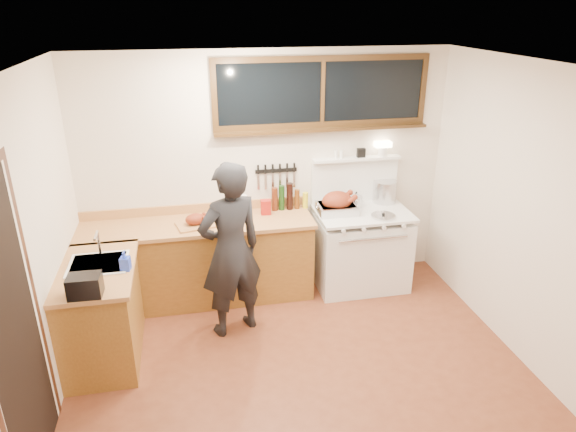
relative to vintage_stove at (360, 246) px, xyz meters
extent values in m
cube|color=brown|center=(-1.00, -1.41, -0.48)|extent=(4.00, 3.50, 0.02)
cube|color=beige|center=(-1.00, 0.36, 0.83)|extent=(4.00, 0.05, 2.60)
cube|color=beige|center=(-1.00, -3.19, 0.83)|extent=(4.00, 0.05, 2.60)
cube|color=beige|center=(-3.03, -1.41, 0.83)|extent=(0.05, 3.50, 2.60)
cube|color=beige|center=(1.02, -1.41, 0.83)|extent=(0.05, 3.50, 2.60)
cube|color=white|center=(-1.00, -1.41, 2.16)|extent=(4.00, 3.50, 0.05)
cube|color=brown|center=(-1.80, 0.04, -0.04)|extent=(2.40, 0.60, 0.86)
cube|color=#B87F49|center=(-1.80, 0.03, 0.41)|extent=(2.44, 0.64, 0.04)
cube|color=#B87F49|center=(-1.80, 0.32, 0.48)|extent=(2.40, 0.03, 0.10)
sphere|color=#B78C38|center=(-2.80, -0.24, 0.23)|extent=(0.03, 0.03, 0.03)
sphere|color=#B78C38|center=(-2.30, -0.24, 0.23)|extent=(0.03, 0.03, 0.03)
sphere|color=#B78C38|center=(-1.80, -0.24, 0.23)|extent=(0.03, 0.03, 0.03)
sphere|color=#B78C38|center=(-1.30, -0.24, 0.23)|extent=(0.03, 0.03, 0.03)
sphere|color=#B78C38|center=(-0.85, -0.24, 0.23)|extent=(0.03, 0.03, 0.03)
cube|color=brown|center=(-2.70, -0.79, -0.04)|extent=(0.60, 1.05, 0.86)
cube|color=#B87F49|center=(-2.69, -0.79, 0.41)|extent=(0.64, 1.09, 0.04)
cube|color=white|center=(-2.68, -0.71, 0.37)|extent=(0.45, 0.40, 0.14)
cube|color=white|center=(-2.68, -0.71, 0.44)|extent=(0.50, 0.45, 0.01)
cylinder|color=silver|center=(-2.68, -0.53, 0.55)|extent=(0.02, 0.02, 0.24)
cylinder|color=silver|center=(-2.68, -0.61, 0.66)|extent=(0.02, 0.18, 0.02)
cube|color=white|center=(0.00, -0.01, -0.06)|extent=(1.00, 0.70, 0.82)
cube|color=white|center=(0.00, -0.01, 0.42)|extent=(1.02, 0.72, 0.03)
cube|color=white|center=(0.00, -0.35, 0.05)|extent=(0.88, 0.02, 0.46)
cylinder|color=silver|center=(0.00, -0.38, 0.27)|extent=(0.75, 0.02, 0.02)
cylinder|color=white|center=(-0.33, -0.37, 0.38)|extent=(0.04, 0.03, 0.04)
cylinder|color=white|center=(-0.11, -0.37, 0.38)|extent=(0.04, 0.03, 0.04)
cylinder|color=white|center=(0.11, -0.37, 0.38)|extent=(0.04, 0.03, 0.04)
cylinder|color=white|center=(0.33, -0.37, 0.38)|extent=(0.04, 0.03, 0.04)
cube|color=white|center=(0.00, 0.31, 0.68)|extent=(1.00, 0.05, 0.50)
cube|color=white|center=(0.00, 0.28, 0.95)|extent=(1.00, 0.12, 0.03)
cylinder|color=white|center=(0.30, 0.28, 1.01)|extent=(0.10, 0.10, 0.10)
cube|color=#FFE5B2|center=(0.30, 0.28, 1.09)|extent=(0.18, 0.09, 0.06)
cube|color=black|center=(0.05, 0.28, 1.01)|extent=(0.09, 0.05, 0.10)
cylinder|color=white|center=(-0.18, 0.28, 1.01)|extent=(0.04, 0.04, 0.09)
cylinder|color=white|center=(-0.24, 0.28, 1.01)|extent=(0.04, 0.04, 0.09)
cube|color=black|center=(-0.40, 0.32, 1.68)|extent=(2.20, 0.01, 0.62)
cube|color=black|center=(-0.40, 0.32, 2.02)|extent=(2.32, 0.04, 0.06)
cube|color=black|center=(-0.40, 0.32, 1.34)|extent=(2.32, 0.04, 0.06)
cube|color=black|center=(-1.53, 0.32, 1.68)|extent=(0.06, 0.04, 0.62)
cube|color=black|center=(0.73, 0.32, 1.68)|extent=(0.06, 0.04, 0.62)
cube|color=black|center=(-0.40, 0.32, 1.68)|extent=(0.04, 0.04, 0.62)
cube|color=black|center=(-0.40, 0.27, 1.30)|extent=(2.32, 0.13, 0.03)
cube|color=black|center=(-2.99, -1.96, 0.58)|extent=(0.01, 0.86, 2.10)
cube|color=black|center=(-2.99, -1.48, 0.58)|extent=(0.01, 0.07, 2.10)
cube|color=black|center=(-0.90, 0.33, 0.85)|extent=(0.46, 0.02, 0.04)
cube|color=silver|center=(-1.10, 0.31, 0.74)|extent=(0.02, 0.00, 0.18)
cube|color=black|center=(-1.10, 0.31, 0.88)|extent=(0.02, 0.02, 0.10)
cube|color=silver|center=(-1.02, 0.31, 0.74)|extent=(0.02, 0.00, 0.18)
cube|color=black|center=(-1.02, 0.31, 0.88)|extent=(0.02, 0.02, 0.10)
cube|color=silver|center=(-0.94, 0.31, 0.74)|extent=(0.02, 0.00, 0.18)
cube|color=black|center=(-0.94, 0.31, 0.88)|extent=(0.02, 0.02, 0.10)
cube|color=silver|center=(-0.86, 0.31, 0.74)|extent=(0.03, 0.00, 0.18)
cube|color=black|center=(-0.86, 0.31, 0.88)|extent=(0.02, 0.02, 0.10)
cube|color=silver|center=(-0.78, 0.31, 0.74)|extent=(0.03, 0.00, 0.18)
cube|color=black|center=(-0.78, 0.31, 0.88)|extent=(0.02, 0.02, 0.10)
cube|color=silver|center=(-0.70, 0.31, 0.74)|extent=(0.03, 0.00, 0.18)
cube|color=black|center=(-0.70, 0.31, 0.88)|extent=(0.02, 0.02, 0.10)
imported|color=black|center=(-1.51, -0.62, 0.40)|extent=(0.74, 0.61, 1.74)
imported|color=blue|center=(-2.43, -0.87, 0.52)|extent=(0.09, 0.10, 0.18)
cube|color=black|center=(-2.70, -1.24, 0.52)|extent=(0.26, 0.18, 0.17)
cube|color=#B87F49|center=(-1.81, -0.04, 0.44)|extent=(0.42, 0.35, 0.02)
ellipsoid|color=maroon|center=(-1.81, -0.04, 0.51)|extent=(0.23, 0.18, 0.12)
sphere|color=maroon|center=(-1.72, 0.01, 0.53)|extent=(0.05, 0.05, 0.05)
sphere|color=maroon|center=(-1.72, -0.09, 0.53)|extent=(0.05, 0.05, 0.05)
cube|color=silver|center=(-0.29, 0.01, 0.48)|extent=(0.43, 0.33, 0.10)
cube|color=#3F3F42|center=(-0.29, 0.01, 0.52)|extent=(0.38, 0.28, 0.03)
torus|color=silver|center=(-0.51, 0.01, 0.53)|extent=(0.02, 0.10, 0.10)
torus|color=silver|center=(-0.07, 0.01, 0.53)|extent=(0.02, 0.10, 0.10)
ellipsoid|color=maroon|center=(-0.29, 0.01, 0.57)|extent=(0.33, 0.26, 0.21)
cylinder|color=maroon|center=(-0.18, -0.07, 0.59)|extent=(0.12, 0.05, 0.09)
sphere|color=maroon|center=(-0.12, -0.07, 0.63)|extent=(0.06, 0.06, 0.06)
cylinder|color=maroon|center=(-0.18, 0.09, 0.59)|extent=(0.12, 0.05, 0.09)
sphere|color=maroon|center=(-0.12, 0.09, 0.63)|extent=(0.06, 0.06, 0.06)
cylinder|color=silver|center=(0.34, 0.22, 0.56)|extent=(0.32, 0.32, 0.25)
cylinder|color=silver|center=(-0.05, 0.14, 0.49)|extent=(0.22, 0.22, 0.12)
cylinder|color=black|center=(0.00, 0.25, 0.55)|extent=(0.08, 0.16, 0.02)
cylinder|color=silver|center=(0.16, -0.21, 0.44)|extent=(0.34, 0.34, 0.02)
sphere|color=black|center=(0.16, -0.21, 0.46)|extent=(0.03, 0.03, 0.03)
cube|color=#9D1811|center=(-1.05, 0.13, 0.51)|extent=(0.11, 0.09, 0.16)
cylinder|color=white|center=(-1.28, 0.27, 0.52)|extent=(0.12, 0.12, 0.18)
cylinder|color=black|center=(-0.94, 0.22, 0.56)|extent=(0.07, 0.07, 0.26)
cylinder|color=black|center=(-0.86, 0.22, 0.57)|extent=(0.06, 0.06, 0.28)
cylinder|color=black|center=(-0.77, 0.22, 0.58)|extent=(0.07, 0.07, 0.30)
cylinder|color=black|center=(-0.69, 0.22, 0.54)|extent=(0.06, 0.06, 0.22)
cylinder|color=black|center=(-0.59, 0.22, 0.52)|extent=(0.06, 0.06, 0.18)
camera|label=1|loc=(-1.85, -4.94, 2.55)|focal=32.00mm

